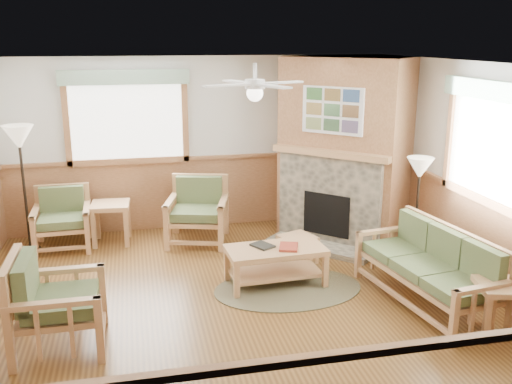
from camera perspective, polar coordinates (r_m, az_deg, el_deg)
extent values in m
cube|color=brown|center=(6.63, -2.12, -11.46)|extent=(6.00, 6.00, 0.01)
cube|color=white|center=(5.93, -2.39, 12.59)|extent=(6.00, 6.00, 0.01)
cube|color=silver|center=(9.04, -5.63, 4.84)|extent=(6.00, 0.02, 2.70)
cube|color=silver|center=(3.42, 6.93, -13.22)|extent=(6.00, 0.02, 2.70)
cube|color=silver|center=(7.27, 21.71, 1.26)|extent=(0.02, 6.00, 2.70)
cylinder|color=brown|center=(7.06, 3.22, -9.63)|extent=(2.39, 2.39, 0.01)
cube|color=maroon|center=(6.99, 3.29, -5.39)|extent=(0.30, 0.35, 0.03)
cube|color=black|center=(7.03, 0.66, -5.29)|extent=(0.31, 0.33, 0.02)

